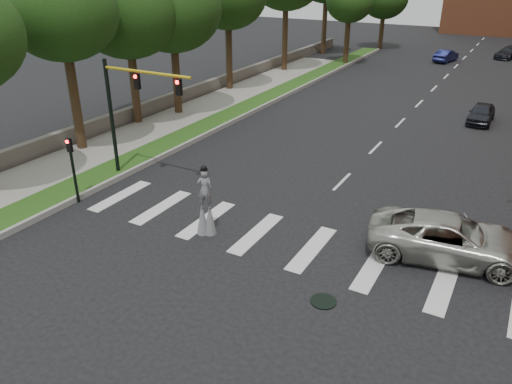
% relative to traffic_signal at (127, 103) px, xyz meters
% --- Properties ---
extents(ground_plane, '(160.00, 160.00, 0.00)m').
position_rel_traffic_signal_xyz_m(ground_plane, '(9.78, -3.00, -4.15)').
color(ground_plane, black).
rests_on(ground_plane, ground).
extents(grass_median, '(2.00, 60.00, 0.25)m').
position_rel_traffic_signal_xyz_m(grass_median, '(-1.72, 17.00, -4.03)').
color(grass_median, '#204714').
rests_on(grass_median, ground).
extents(median_curb, '(0.20, 60.00, 0.28)m').
position_rel_traffic_signal_xyz_m(median_curb, '(-0.67, 17.00, -4.01)').
color(median_curb, gray).
rests_on(median_curb, ground).
extents(sidewalk_left, '(4.00, 60.00, 0.18)m').
position_rel_traffic_signal_xyz_m(sidewalk_left, '(-4.72, 7.00, -4.06)').
color(sidewalk_left, gray).
rests_on(sidewalk_left, ground).
extents(stone_wall, '(0.50, 56.00, 1.10)m').
position_rel_traffic_signal_xyz_m(stone_wall, '(-7.22, 19.00, -3.60)').
color(stone_wall, '#5D574F').
rests_on(stone_wall, ground).
extents(manhole, '(0.90, 0.90, 0.04)m').
position_rel_traffic_signal_xyz_m(manhole, '(12.78, -5.00, -4.13)').
color(manhole, black).
rests_on(manhole, ground).
extents(traffic_signal, '(5.30, 0.23, 6.20)m').
position_rel_traffic_signal_xyz_m(traffic_signal, '(0.00, 0.00, 0.00)').
color(traffic_signal, black).
rests_on(traffic_signal, ground).
extents(secondary_signal, '(0.25, 0.21, 3.23)m').
position_rel_traffic_signal_xyz_m(secondary_signal, '(-0.52, -3.50, -2.20)').
color(secondary_signal, black).
rests_on(secondary_signal, ground).
extents(stilt_performer, '(0.81, 0.65, 3.14)m').
position_rel_traffic_signal_xyz_m(stilt_performer, '(6.63, -3.02, -2.89)').
color(stilt_performer, '#342314').
rests_on(stilt_performer, ground).
extents(suv_crossing, '(6.57, 3.82, 1.72)m').
position_rel_traffic_signal_xyz_m(suv_crossing, '(15.95, 0.00, -3.29)').
color(suv_crossing, '#B2B0A8').
rests_on(suv_crossing, ground).
extents(car_near, '(1.64, 4.00, 1.36)m').
position_rel_traffic_signal_xyz_m(car_near, '(14.77, 19.89, -3.47)').
color(car_near, black).
rests_on(car_near, ground).
extents(car_mid, '(2.27, 4.35, 1.36)m').
position_rel_traffic_signal_xyz_m(car_mid, '(8.24, 43.13, -3.47)').
color(car_mid, '#16194D').
rests_on(car_mid, ground).
extents(car_far, '(3.21, 4.96, 1.34)m').
position_rel_traffic_signal_xyz_m(car_far, '(14.31, 48.96, -3.48)').
color(car_far, black).
rests_on(car_far, ground).
extents(tree_1, '(6.22, 6.22, 10.66)m').
position_rel_traffic_signal_xyz_m(tree_1, '(-5.87, 1.81, 3.82)').
color(tree_1, '#342314').
rests_on(tree_1, ground).
extents(tree_2, '(6.98, 6.98, 10.50)m').
position_rel_traffic_signal_xyz_m(tree_2, '(-5.49, 11.04, 3.35)').
color(tree_2, '#342314').
rests_on(tree_2, ground).
extents(tree_6, '(5.00, 5.00, 8.70)m').
position_rel_traffic_signal_xyz_m(tree_6, '(-1.21, 35.87, 2.36)').
color(tree_6, '#342314').
rests_on(tree_6, ground).
extents(tree_8, '(6.89, 6.89, 10.43)m').
position_rel_traffic_signal_xyz_m(tree_8, '(-6.50, 7.64, 3.32)').
color(tree_8, '#342314').
rests_on(tree_8, ground).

